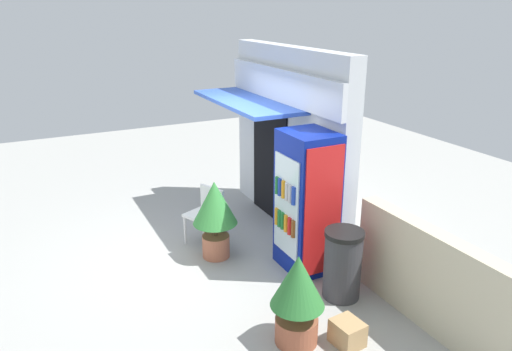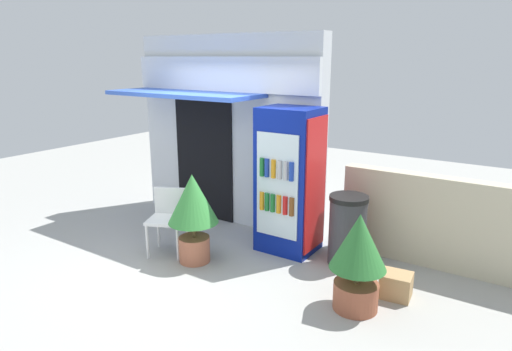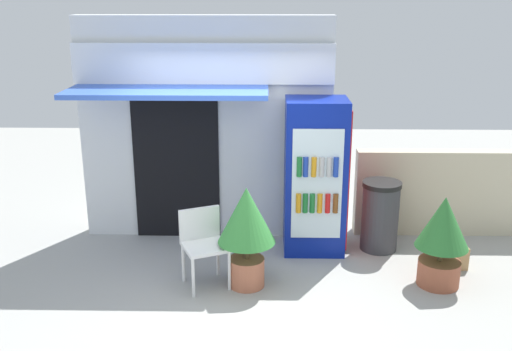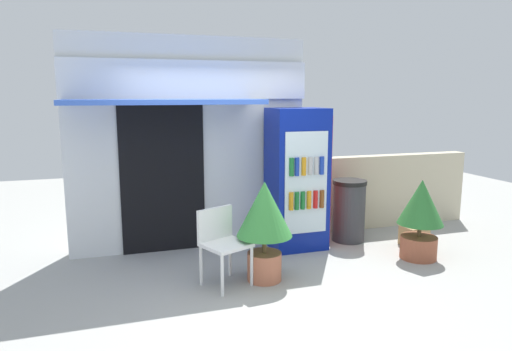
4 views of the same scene
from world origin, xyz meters
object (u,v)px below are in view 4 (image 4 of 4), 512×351
(trash_bin, at_px, (349,210))
(cardboard_box, at_px, (414,236))
(plastic_chair, at_px, (222,239))
(potted_plant_curbside, at_px, (421,213))
(drink_cooler, at_px, (297,179))
(potted_plant_near_shop, at_px, (264,219))

(trash_bin, distance_m, cardboard_box, 0.98)
(plastic_chair, height_order, potted_plant_curbside, potted_plant_curbside)
(trash_bin, bearing_deg, cardboard_box, -31.84)
(drink_cooler, bearing_deg, potted_plant_near_shop, -129.41)
(plastic_chair, relative_size, trash_bin, 0.96)
(drink_cooler, xyz_separation_m, trash_bin, (0.84, 0.02, -0.52))
(potted_plant_curbside, xyz_separation_m, trash_bin, (-0.50, 0.96, -0.16))
(cardboard_box, bearing_deg, trash_bin, 148.16)
(potted_plant_curbside, bearing_deg, plastic_chair, -179.90)
(plastic_chair, bearing_deg, trash_bin, 24.20)
(potted_plant_near_shop, bearing_deg, drink_cooler, 50.59)
(potted_plant_curbside, distance_m, trash_bin, 1.10)
(drink_cooler, xyz_separation_m, plastic_chair, (-1.32, -0.95, -0.45))
(trash_bin, bearing_deg, potted_plant_near_shop, -148.36)
(cardboard_box, bearing_deg, drink_cooler, 163.86)
(potted_plant_near_shop, xyz_separation_m, potted_plant_curbside, (2.17, 0.06, -0.13))
(plastic_chair, relative_size, cardboard_box, 2.65)
(potted_plant_near_shop, xyz_separation_m, cardboard_box, (2.46, 0.54, -0.60))
(potted_plant_near_shop, distance_m, cardboard_box, 2.58)
(drink_cooler, bearing_deg, potted_plant_curbside, -35.18)
(trash_bin, relative_size, cardboard_box, 2.77)
(plastic_chair, relative_size, potted_plant_curbside, 0.82)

